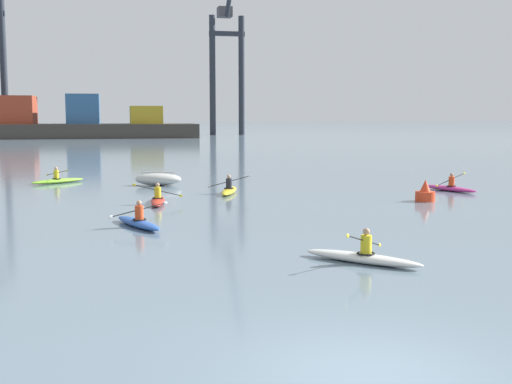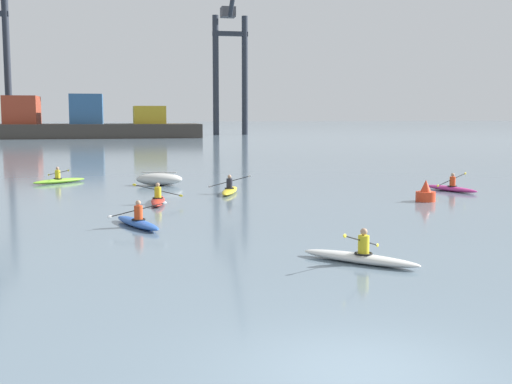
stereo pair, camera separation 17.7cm
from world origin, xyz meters
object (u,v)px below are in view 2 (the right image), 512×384
Objects in this scene: channel_buoy at (426,194)px; kayak_magenta at (451,188)px; kayak_red at (158,200)px; kayak_blue at (138,222)px; kayak_white at (360,257)px; kayak_lime at (59,180)px; capsized_dinghy at (159,179)px; container_barge at (84,124)px; gantry_crane_west_mid at (231,49)px; kayak_yellow at (230,190)px.

kayak_magenta is (3.16, 3.50, -0.19)m from channel_buoy.
kayak_red and kayak_blue have the same top height.
kayak_white is at bearing -70.84° from kayak_red.
kayak_lime is (-9.62, 23.35, 0.00)m from kayak_white.
kayak_lime is (-17.13, 11.96, -0.19)m from channel_buoy.
kayak_red reaches higher than capsized_dinghy.
kayak_magenta is at bearing 25.52° from kayak_blue.
channel_buoy is 20.89m from kayak_lime.
kayak_red is at bearing 109.16° from kayak_white.
container_barge is at bearing 91.50° from kayak_lime.
capsized_dinghy is at bearing 85.94° from kayak_red.
container_barge is 11.29× the size of kayak_red.
gantry_crane_west_mid is 116.33m from kayak_white.
kayak_magenta is (22.36, -87.29, -2.22)m from container_barge.
kayak_yellow reaches higher than kayak_blue.
kayak_yellow is (4.88, 9.20, 0.00)m from kayak_blue.
kayak_lime reaches higher than capsized_dinghy.
kayak_magenta is at bearing 6.70° from kayak_red.
kayak_lime is at bearing -105.89° from gantry_crane_west_mid.
kayak_red and kayak_magenta have the same top height.
capsized_dinghy is 2.79× the size of channel_buoy.
channel_buoy is 4.72m from kayak_magenta.
capsized_dinghy is (7.69, -81.29, -2.04)m from container_barge.
kayak_red is at bearing -139.83° from kayak_yellow.
kayak_blue is 18.07m from kayak_magenta.
kayak_red is 1.02× the size of kayak_blue.
kayak_white is 0.85× the size of kayak_magenta.
kayak_lime and kayak_magenta have the same top height.
container_barge is 12.62× the size of kayak_lime.
container_barge is 38.83× the size of channel_buoy.
capsized_dinghy is 0.91× the size of kayak_lime.
capsized_dinghy is 14.93m from channel_buoy.
kayak_white reaches higher than kayak_lime.
kayak_yellow is at bearing -54.81° from capsized_dinghy.
kayak_red is at bearing -173.30° from kayak_magenta.
kayak_blue is (-1.64, -13.79, -0.18)m from capsized_dinghy.
gantry_crane_west_mid is 10.82× the size of kayak_magenta.
channel_buoy is at bearing -39.54° from capsized_dinghy.
kayak_magenta is (-5.51, -99.10, -16.64)m from gantry_crane_west_mid.
channel_buoy is 0.29× the size of kayak_red.
kayak_blue is (-1.09, -6.00, -0.00)m from kayak_red.
capsized_dinghy is 0.97× the size of kayak_white.
kayak_red is (-12.06, 1.71, -0.19)m from channel_buoy.
kayak_red is 4.96m from kayak_yellow.
gantry_crane_west_mid is at bearing 80.16° from kayak_yellow.
kayak_blue is at bearing -76.23° from kayak_lime.
kayak_magenta is (15.22, 1.79, -0.00)m from kayak_red.
channel_buoy is 0.29× the size of kayak_yellow.
kayak_magenta is (16.31, 7.79, 0.00)m from kayak_blue.
kayak_blue is at bearing -101.54° from gantry_crane_west_mid.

